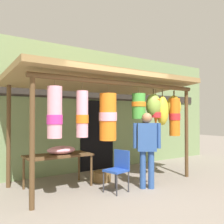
# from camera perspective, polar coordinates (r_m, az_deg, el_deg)

# --- Properties ---
(ground_plane) EXTENTS (30.00, 30.00, 0.00)m
(ground_plane) POSITION_cam_1_polar(r_m,az_deg,el_deg) (5.41, 1.56, -17.58)
(ground_plane) COLOR gray
(shop_facade) EXTENTS (11.28, 0.29, 3.46)m
(shop_facade) POSITION_cam_1_polar(r_m,az_deg,el_deg) (7.12, -9.35, 0.55)
(shop_facade) COLOR #7A9360
(shop_facade) RESTS_ON ground_plane
(market_stall_canopy) EXTENTS (4.47, 2.11, 2.52)m
(market_stall_canopy) POSITION_cam_1_polar(r_m,az_deg,el_deg) (5.91, 0.57, 4.16)
(market_stall_canopy) COLOR brown
(market_stall_canopy) RESTS_ON ground_plane
(display_table) EXTENTS (1.41, 0.69, 0.72)m
(display_table) POSITION_cam_1_polar(r_m,az_deg,el_deg) (5.73, -11.94, -10.02)
(display_table) COLOR brown
(display_table) RESTS_ON ground_plane
(flower_heap_on_table) EXTENTS (0.64, 0.45, 0.18)m
(flower_heap_on_table) POSITION_cam_1_polar(r_m,az_deg,el_deg) (5.76, -11.15, -8.35)
(flower_heap_on_table) COLOR pink
(flower_heap_on_table) RESTS_ON display_table
(folding_chair) EXTENTS (0.48, 0.48, 0.84)m
(folding_chair) POSITION_cam_1_polar(r_m,az_deg,el_deg) (5.35, 1.47, -12.21)
(folding_chair) COLOR #2347A8
(folding_chair) RESTS_ON ground_plane
(wicker_basket_by_table) EXTENTS (0.43, 0.43, 0.23)m
(wicker_basket_by_table) POSITION_cam_1_polar(r_m,az_deg,el_deg) (6.23, -2.27, -14.23)
(wicker_basket_by_table) COLOR brown
(wicker_basket_by_table) RESTS_ON ground_plane
(vendor_in_orange) EXTENTS (0.49, 0.42, 1.62)m
(vendor_in_orange) POSITION_cam_1_polar(r_m,az_deg,el_deg) (5.54, 7.85, -7.09)
(vendor_in_orange) COLOR #2D5193
(vendor_in_orange) RESTS_ON ground_plane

